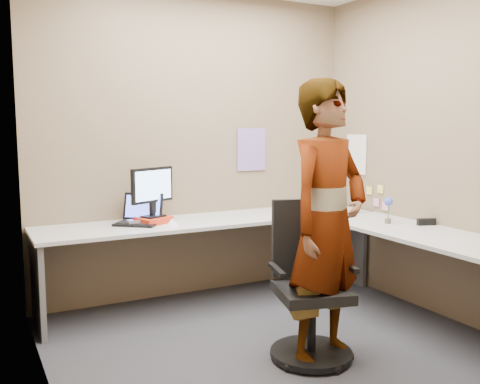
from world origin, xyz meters
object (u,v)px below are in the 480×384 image
monitor (152,188)px  person (327,223)px  office_chair (309,295)px  desk (293,243)px

monitor → person: size_ratio=0.22×
monitor → office_chair: monitor is taller
office_chair → person: size_ratio=0.56×
desk → person: bearing=-108.7°
desk → monitor: size_ratio=7.38×
monitor → office_chair: (0.62, -1.34, -0.61)m
desk → office_chair: (-0.33, -0.72, -0.17)m
monitor → office_chair: 1.60m
monitor → office_chair: bearing=-89.4°
desk → monitor: bearing=146.9°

